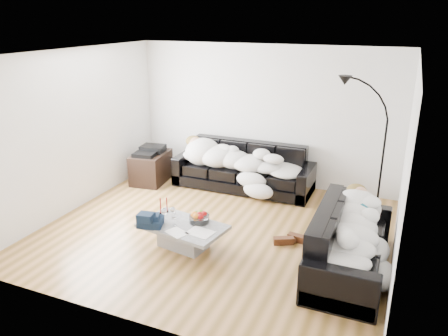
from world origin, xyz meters
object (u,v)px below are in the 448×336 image
at_px(wine_glass_c, 175,219).
at_px(av_cabinet, 151,167).
at_px(stereo, 150,150).
at_px(candle_left, 161,206).
at_px(sleeper_back, 242,157).
at_px(wine_glass_a, 173,213).
at_px(wine_glass_b, 164,214).
at_px(fruit_bowl, 199,217).
at_px(sleeper_right, 353,225).
at_px(coffee_table, 183,236).
at_px(sofa_back, 243,167).
at_px(candle_right, 167,205).
at_px(sofa_right, 351,241).
at_px(shoes, 290,239).
at_px(floor_lamp, 383,159).

xyz_separation_m(wine_glass_c, av_cabinet, (-1.67, 2.08, -0.15)).
bearing_deg(stereo, candle_left, -62.59).
bearing_deg(sleeper_back, wine_glass_a, -95.54).
xyz_separation_m(wine_glass_b, av_cabinet, (-1.47, 2.00, -0.15)).
bearing_deg(fruit_bowl, sleeper_right, 4.31).
relative_size(wine_glass_b, stereo, 0.42).
xyz_separation_m(sleeper_right, coffee_table, (-2.21, -0.31, -0.46)).
height_order(sofa_back, sleeper_back, sleeper_back).
relative_size(wine_glass_b, wine_glass_c, 1.01).
xyz_separation_m(sofa_back, coffee_table, (0.00, -2.39, -0.25)).
xyz_separation_m(sleeper_right, candle_right, (-2.62, -0.04, -0.18)).
xyz_separation_m(sofa_right, wine_glass_a, (-2.43, -0.20, 0.02)).
bearing_deg(av_cabinet, candle_right, -59.08).
bearing_deg(sleeper_back, wine_glass_c, -92.21).
distance_m(shoes, floor_lamp, 1.96).
bearing_deg(candle_left, floor_lamp, 33.26).
distance_m(sofa_back, candle_right, 2.15).
bearing_deg(shoes, av_cabinet, 141.84).
bearing_deg(wine_glass_a, wine_glass_b, -131.72).
bearing_deg(sofa_back, floor_lamp, -7.71).
xyz_separation_m(sleeper_right, stereo, (-3.98, 1.71, 0.01)).
distance_m(sofa_back, fruit_bowl, 2.23).
bearing_deg(fruit_bowl, av_cabinet, 136.28).
xyz_separation_m(wine_glass_b, shoes, (1.66, 0.67, -0.38)).
relative_size(wine_glass_a, shoes, 0.37).
distance_m(coffee_table, wine_glass_a, 0.36).
distance_m(sleeper_right, candle_right, 2.63).
distance_m(sofa_back, av_cabinet, 1.81).
bearing_deg(sofa_right, candle_right, 90.82).
height_order(sleeper_right, av_cabinet, sleeper_right).
distance_m(sleeper_right, stereo, 4.33).
bearing_deg(fruit_bowl, candle_left, 177.93).
bearing_deg(fruit_bowl, shoes, 24.37).
height_order(sleeper_back, shoes, sleeper_back).
height_order(candle_right, av_cabinet, av_cabinet).
xyz_separation_m(sofa_right, candle_left, (-2.67, -0.13, 0.06)).
xyz_separation_m(candle_right, shoes, (1.76, 0.42, -0.40)).
height_order(candle_right, stereo, stereo).
relative_size(sofa_right, wine_glass_a, 11.17).
xyz_separation_m(sleeper_right, wine_glass_c, (-2.31, -0.37, -0.20)).
xyz_separation_m(sofa_back, floor_lamp, (2.41, -0.33, 0.56)).
height_order(sleeper_right, candle_right, sleeper_right).
bearing_deg(stereo, candle_right, -60.11).
height_order(fruit_bowl, wine_glass_c, wine_glass_c).
height_order(sleeper_back, wine_glass_c, sleeper_back).
bearing_deg(sofa_back, candle_right, -100.78).
xyz_separation_m(wine_glass_c, shoes, (1.45, 0.75, -0.38)).
distance_m(sleeper_right, wine_glass_b, 2.54).
bearing_deg(coffee_table, candle_left, 158.22).
bearing_deg(sofa_back, sleeper_back, -90.00).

